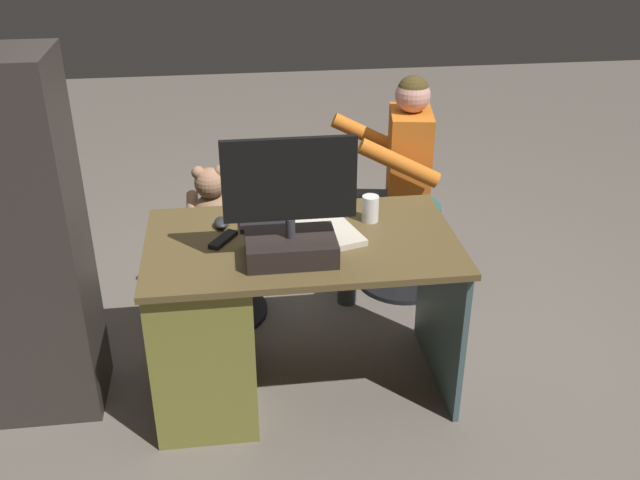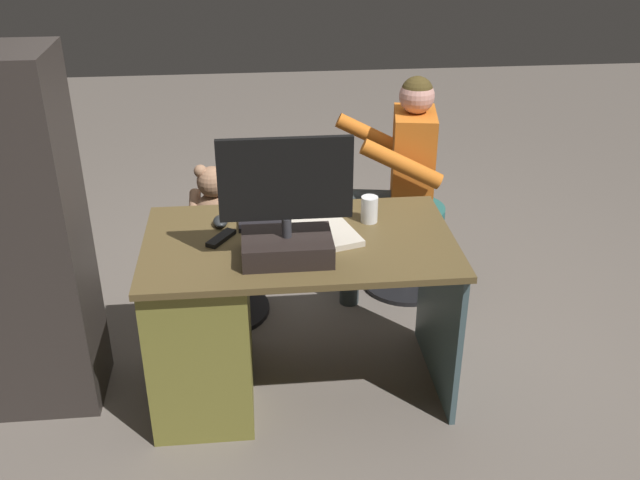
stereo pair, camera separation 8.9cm
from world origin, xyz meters
name	(u,v)px [view 2 (the right image)]	position (x,y,z in m)	size (l,w,h in m)	color
ground_plane	(296,337)	(0.00, 0.00, 0.00)	(10.00, 10.00, 0.00)	#685F56
desk	(225,314)	(0.31, 0.36, 0.38)	(1.22, 0.72, 0.72)	brown
monitor	(287,222)	(0.05, 0.50, 0.86)	(0.48, 0.23, 0.47)	black
keyboard	(290,221)	(0.03, 0.21, 0.73)	(0.42, 0.14, 0.02)	black
computer_mouse	(220,221)	(0.31, 0.20, 0.73)	(0.06, 0.10, 0.04)	#26282A
cup	(369,209)	(-0.30, 0.23, 0.77)	(0.07, 0.07, 0.11)	white
tv_remote	(221,238)	(0.30, 0.33, 0.72)	(0.04, 0.15, 0.02)	black
notebook_binder	(324,232)	(-0.10, 0.33, 0.73)	(0.22, 0.30, 0.02)	beige
office_chair_teddy	(219,267)	(0.36, -0.26, 0.26)	(0.48, 0.48, 0.46)	black
teddy_bear	(214,201)	(0.36, -0.27, 0.61)	(0.24, 0.24, 0.34)	#A07355
visitor_chair	(408,241)	(-0.62, -0.43, 0.26)	(0.46, 0.46, 0.46)	black
person	(397,172)	(-0.54, -0.42, 0.67)	(0.53, 0.53, 1.14)	orange
equipment_rack	(23,241)	(1.06, 0.30, 0.73)	(0.44, 0.36, 1.47)	#342D2A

